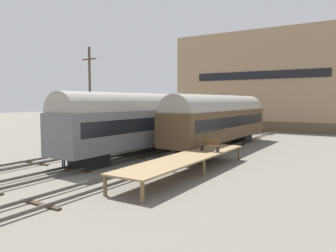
% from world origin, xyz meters
% --- Properties ---
extents(ground_plane, '(200.00, 200.00, 0.00)m').
position_xyz_m(ground_plane, '(0.00, 0.00, 0.00)').
color(ground_plane, '#6B665B').
extents(track_left, '(2.60, 60.00, 0.26)m').
position_xyz_m(track_left, '(-4.23, 0.00, 0.14)').
color(track_left, '#4C4742').
rests_on(track_left, ground).
extents(track_middle, '(2.60, 60.00, 0.26)m').
position_xyz_m(track_middle, '(0.00, 0.00, 0.14)').
color(track_middle, '#4C4742').
rests_on(track_middle, ground).
extents(track_right, '(2.60, 60.00, 0.26)m').
position_xyz_m(track_right, '(4.23, 0.00, 0.14)').
color(track_right, '#4C4742').
rests_on(track_right, ground).
extents(train_car_grey, '(3.02, 16.00, 5.28)m').
position_xyz_m(train_car_grey, '(0.00, 3.43, 3.00)').
color(train_car_grey, black).
rests_on(train_car_grey, ground).
extents(train_car_green, '(3.09, 15.65, 5.39)m').
position_xyz_m(train_car_green, '(-4.23, 11.08, 3.05)').
color(train_car_green, black).
rests_on(train_car_green, ground).
extents(train_car_brown, '(3.13, 18.25, 5.18)m').
position_xyz_m(train_car_brown, '(4.23, 11.53, 2.93)').
color(train_car_brown, black).
rests_on(train_car_brown, ground).
extents(station_platform, '(2.55, 13.13, 1.11)m').
position_xyz_m(station_platform, '(6.83, 0.05, 1.02)').
color(station_platform, '#8C704C').
rests_on(station_platform, ground).
extents(bench, '(1.40, 0.40, 0.91)m').
position_xyz_m(bench, '(7.16, 2.77, 1.60)').
color(bench, brown).
rests_on(bench, station_platform).
extents(person_worker, '(0.32, 0.32, 1.72)m').
position_xyz_m(person_worker, '(-1.80, -2.51, 1.04)').
color(person_worker, '#282833').
rests_on(person_worker, ground).
extents(utility_pole, '(1.80, 0.24, 9.94)m').
position_xyz_m(utility_pole, '(-7.33, 5.67, 5.14)').
color(utility_pole, '#473828').
rests_on(utility_pole, ground).
extents(warehouse_building, '(28.38, 12.38, 15.38)m').
position_xyz_m(warehouse_building, '(1.99, 37.57, 7.69)').
color(warehouse_building, brown).
rests_on(warehouse_building, ground).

